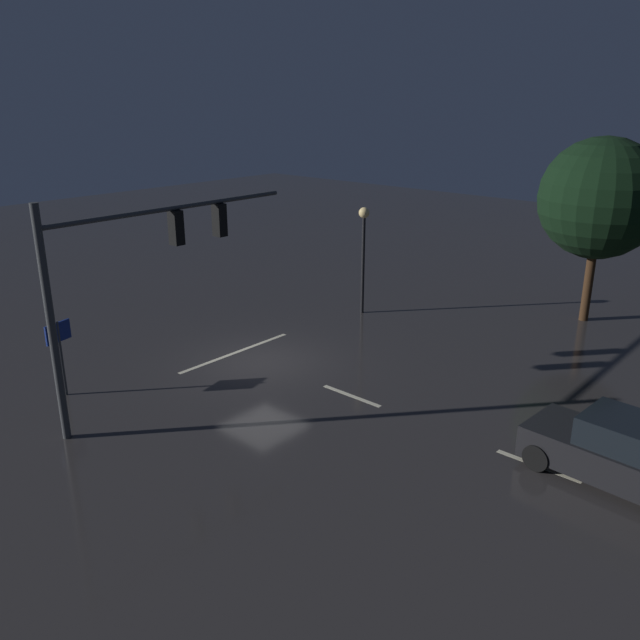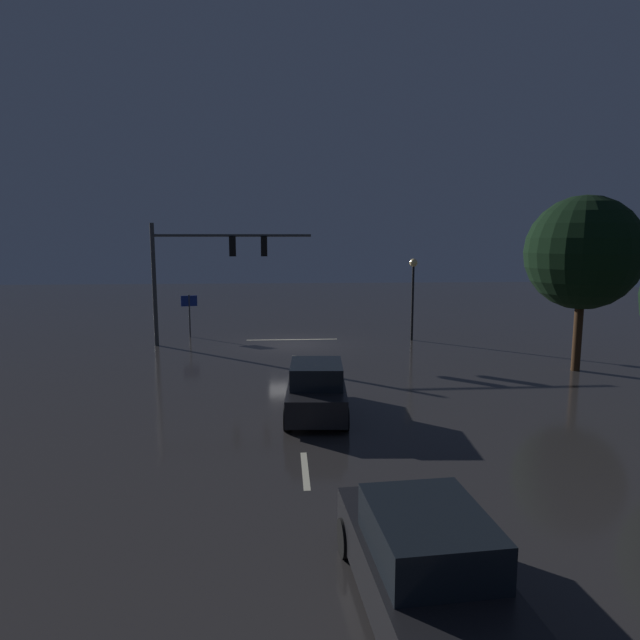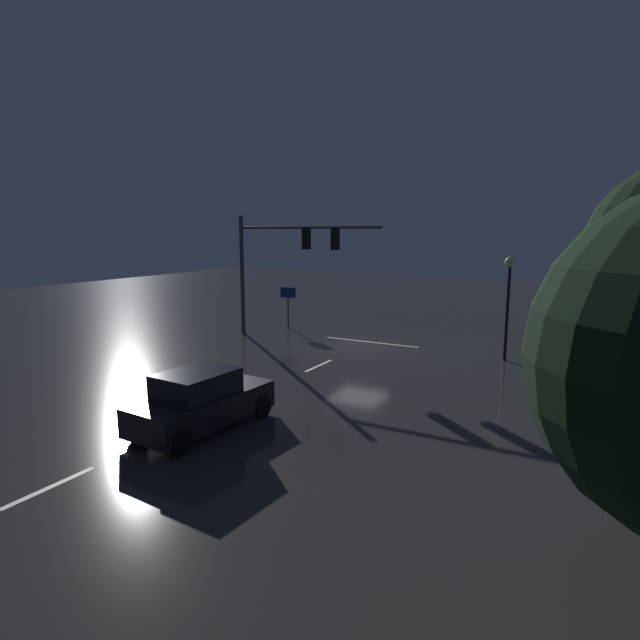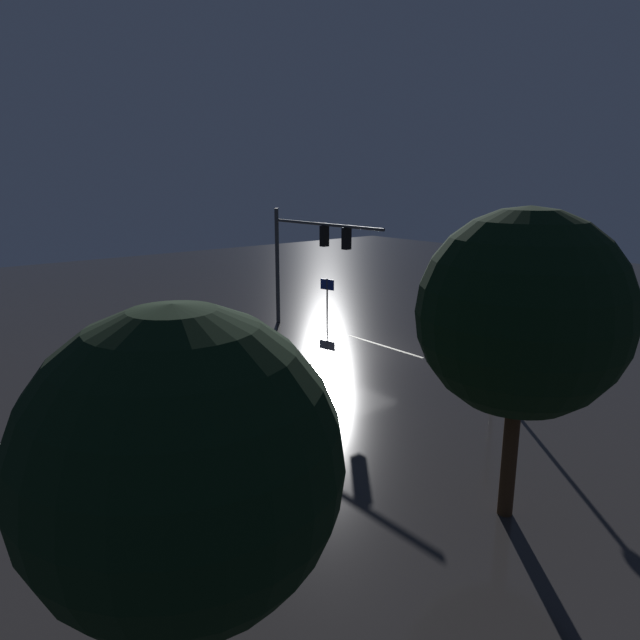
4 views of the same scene
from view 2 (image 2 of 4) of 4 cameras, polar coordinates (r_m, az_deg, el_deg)
The scene contains 11 objects.
ground_plane at distance 29.15m, azimuth -2.86°, elevation -2.53°, with size 80.00×80.00×0.00m, color #2D2B2B.
traffic_signal_assembly at distance 29.05m, azimuth -11.72°, elevation 6.10°, with size 8.20×0.47×6.33m.
lane_dash_far at distance 25.23m, azimuth -2.68°, elevation -4.25°, with size 2.20×0.16×0.01m, color beige.
lane_dash_mid at distance 19.42m, azimuth -2.29°, elevation -8.15°, with size 2.20×0.16×0.01m, color beige.
lane_dash_near at distance 13.79m, azimuth -1.54°, elevation -15.30°, with size 2.20×0.16×0.01m, color beige.
stop_bar at distance 30.47m, azimuth -2.91°, elevation -2.04°, with size 5.00×0.16×0.01m, color beige.
car_approaching at distance 17.59m, azimuth -0.38°, elevation -7.23°, with size 2.14×4.46×1.70m.
car_distant at distance 9.01m, azimuth 10.72°, elevation -23.62°, with size 2.20×4.48×1.70m.
street_lamp_left_kerb at distance 30.30m, azimuth 9.62°, elevation 3.85°, with size 0.44×0.44×4.47m.
route_sign at distance 31.92m, azimuth -13.41°, elevation 1.37°, with size 0.89×0.28×2.41m.
tree_left_near at distance 25.23m, azimuth 25.64°, elevation 6.28°, with size 4.70×4.70×7.32m.
Camera 2 is at (0.50, 28.61, 5.56)m, focal length 30.85 mm.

